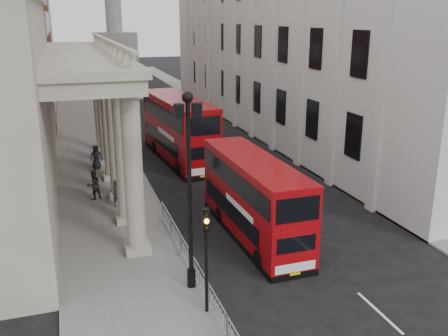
# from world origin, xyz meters

# --- Properties ---
(sidewalk_west) EXTENTS (6.00, 140.00, 0.12)m
(sidewalk_west) POSITION_xyz_m (-3.00, 30.00, 0.06)
(sidewalk_west) COLOR slate
(sidewalk_west) RESTS_ON ground
(sidewalk_east) EXTENTS (3.00, 140.00, 0.12)m
(sidewalk_east) POSITION_xyz_m (13.50, 30.00, 0.06)
(sidewalk_east) COLOR slate
(sidewalk_east) RESTS_ON ground
(kerb) EXTENTS (0.20, 140.00, 0.14)m
(kerb) POSITION_xyz_m (-0.05, 30.00, 0.07)
(kerb) COLOR slate
(kerb) RESTS_ON ground
(brick_building) EXTENTS (9.00, 32.00, 22.00)m
(brick_building) POSITION_xyz_m (-10.50, 48.00, 11.00)
(brick_building) COLOR maroon
(brick_building) RESTS_ON ground
(west_building_far) EXTENTS (9.00, 30.00, 20.00)m
(west_building_far) POSITION_xyz_m (-10.50, 80.00, 10.00)
(west_building_far) COLOR gray
(west_building_far) RESTS_ON ground
(east_building) EXTENTS (8.00, 55.00, 25.00)m
(east_building) POSITION_xyz_m (16.00, 32.00, 12.50)
(east_building) COLOR beige
(east_building) RESTS_ON ground
(lamp_post_south) EXTENTS (1.05, 0.44, 8.32)m
(lamp_post_south) POSITION_xyz_m (-0.60, 4.00, 4.91)
(lamp_post_south) COLOR black
(lamp_post_south) RESTS_ON sidewalk_west
(lamp_post_mid) EXTENTS (1.05, 0.44, 8.32)m
(lamp_post_mid) POSITION_xyz_m (-0.60, 20.00, 4.91)
(lamp_post_mid) COLOR black
(lamp_post_mid) RESTS_ON sidewalk_west
(lamp_post_north) EXTENTS (1.05, 0.44, 8.32)m
(lamp_post_north) POSITION_xyz_m (-0.60, 36.00, 4.91)
(lamp_post_north) COLOR black
(lamp_post_north) RESTS_ON sidewalk_west
(traffic_light) EXTENTS (0.28, 0.33, 4.30)m
(traffic_light) POSITION_xyz_m (-0.50, 1.98, 3.11)
(traffic_light) COLOR black
(traffic_light) RESTS_ON sidewalk_west
(crowd_barriers) EXTENTS (0.50, 18.75, 1.10)m
(crowd_barriers) POSITION_xyz_m (-0.35, 2.23, 0.67)
(crowd_barriers) COLOR gray
(crowd_barriers) RESTS_ON sidewalk_west
(bus_near) EXTENTS (2.56, 9.85, 4.23)m
(bus_near) POSITION_xyz_m (3.84, 8.21, 2.21)
(bus_near) COLOR #95060B
(bus_near) RESTS_ON ground
(bus_far) EXTENTS (3.73, 11.86, 5.04)m
(bus_far) POSITION_xyz_m (3.43, 23.68, 2.63)
(bus_far) COLOR #95060B
(bus_far) RESTS_ON ground
(pedestrian_a) EXTENTS (0.71, 0.62, 1.65)m
(pedestrian_a) POSITION_xyz_m (-2.54, 14.47, 0.95)
(pedestrian_a) COLOR black
(pedestrian_a) RESTS_ON sidewalk_west
(pedestrian_b) EXTENTS (1.14, 1.05, 1.87)m
(pedestrian_b) POSITION_xyz_m (-3.78, 16.19, 1.06)
(pedestrian_b) COLOR black
(pedestrian_b) RESTS_ON sidewalk_west
(pedestrian_c) EXTENTS (0.92, 0.62, 1.83)m
(pedestrian_c) POSITION_xyz_m (-3.14, 22.84, 1.04)
(pedestrian_c) COLOR black
(pedestrian_c) RESTS_ON sidewalk_west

